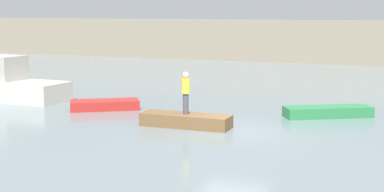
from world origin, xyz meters
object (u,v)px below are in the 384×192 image
rowboat_red (105,105)px  rowboat_brown (186,120)px  person_yellow_shirt (186,91)px  motorboat (9,84)px  rowboat_green (328,112)px

rowboat_red → rowboat_brown: bearing=-57.6°
rowboat_red → rowboat_brown: 5.37m
rowboat_red → person_yellow_shirt: 5.50m
rowboat_red → motorboat: bearing=139.6°
rowboat_brown → rowboat_green: size_ratio=0.95×
rowboat_green → rowboat_red: bearing=160.7°
rowboat_red → person_yellow_shirt: bearing=-57.6°
motorboat → rowboat_red: size_ratio=2.01×
motorboat → rowboat_red: motorboat is taller
rowboat_brown → person_yellow_shirt: bearing=172.0°
motorboat → rowboat_red: 6.04m
rowboat_red → rowboat_green: (9.69, 1.95, 0.01)m
motorboat → rowboat_green: bearing=4.5°
rowboat_green → person_yellow_shirt: (-4.79, -4.12, 1.20)m
rowboat_brown → person_yellow_shirt: (-0.00, 0.00, 1.17)m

